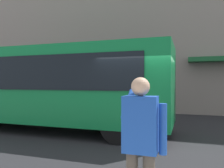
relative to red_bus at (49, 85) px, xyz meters
The scene contains 4 objects.
ground_plane 4.06m from the red_bus, behind, with size 60.00×60.00×0.00m, color #232326.
building_facade_far 8.51m from the red_bus, 120.11° to the right, with size 28.00×1.55×12.00m.
red_bus is the anchor object (origin of this frame).
pedestrian_photographer 6.49m from the red_bus, 133.03° to the left, with size 0.53×0.52×1.70m.
Camera 1 is at (-1.26, 6.91, 1.79)m, focal length 36.43 mm.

